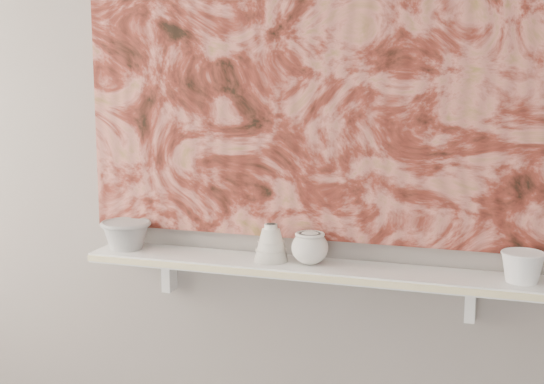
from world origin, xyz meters
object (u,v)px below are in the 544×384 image
at_px(bowl_grey, 126,235).
at_px(cup_cream, 310,248).
at_px(shelf, 305,268).
at_px(painting, 314,61).
at_px(bowl_white, 522,267).
at_px(bell_vessel, 271,242).

height_order(bowl_grey, cup_cream, cup_cream).
height_order(shelf, bowl_grey, bowl_grey).
distance_m(painting, bowl_grey, 0.83).
relative_size(shelf, bowl_grey, 8.43).
xyz_separation_m(shelf, cup_cream, (0.01, 0.00, 0.07)).
height_order(shelf, cup_cream, cup_cream).
bearing_deg(bowl_white, cup_cream, 180.00).
relative_size(shelf, bowl_white, 11.53).
bearing_deg(shelf, painting, 90.00).
xyz_separation_m(painting, cup_cream, (0.01, -0.08, -0.56)).
distance_m(shelf, bowl_white, 0.63).
height_order(bowl_grey, bell_vessel, bell_vessel).
xyz_separation_m(painting, bowl_white, (0.63, -0.08, -0.57)).
height_order(shelf, bell_vessel, bell_vessel).
relative_size(painting, cup_cream, 13.38).
distance_m(bell_vessel, bowl_white, 0.74).
xyz_separation_m(bowl_grey, bowl_white, (1.24, 0.00, -0.00)).
bearing_deg(bowl_grey, shelf, 0.00).
height_order(painting, bowl_white, painting).
distance_m(bowl_grey, bell_vessel, 0.50).
height_order(cup_cream, bell_vessel, bell_vessel).
relative_size(painting, bowl_white, 12.35).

